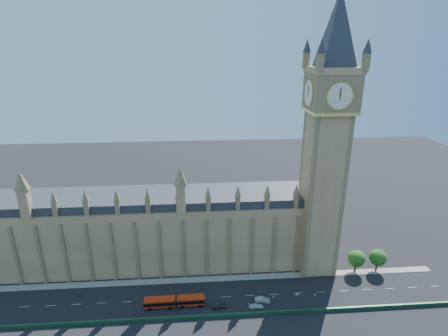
{
  "coord_description": "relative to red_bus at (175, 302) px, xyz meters",
  "views": [
    {
      "loc": [
        -3.62,
        -93.81,
        78.21
      ],
      "look_at": [
        4.1,
        10.0,
        41.44
      ],
      "focal_mm": 28.0,
      "sensor_mm": 36.0,
      "label": 1
    }
  ],
  "objects": [
    {
      "name": "cone_b",
      "position": [
        32.0,
        1.49,
        -1.34
      ],
      "size": [
        0.6,
        0.6,
        0.73
      ],
      "rotation": [
        0.0,
        0.0,
        -0.39
      ],
      "color": "black",
      "rests_on": "ground"
    },
    {
      "name": "car_silver",
      "position": [
        28.07,
        -0.19,
        -0.9
      ],
      "size": [
        5.05,
        2.32,
        1.6
      ],
      "primitive_type": "imported",
      "rotation": [
        0.0,
        0.0,
        1.44
      ],
      "color": "#9EA2A5",
      "rests_on": "ground"
    },
    {
      "name": "car_white",
      "position": [
        25.59,
        -2.77,
        -1.03
      ],
      "size": [
        4.63,
        1.9,
        1.34
      ],
      "primitive_type": "imported",
      "rotation": [
        0.0,
        0.0,
        1.57
      ],
      "color": "silver",
      "rests_on": "ground"
    },
    {
      "name": "elizabeth_tower",
      "position": [
        50.54,
        17.12,
        52.86
      ],
      "size": [
        20.59,
        20.59,
        105.0
      ],
      "color": "#9F784D",
      "rests_on": "ground"
    },
    {
      "name": "red_bus",
      "position": [
        0.0,
        0.0,
        0.0
      ],
      "size": [
        19.0,
        3.3,
        3.22
      ],
      "rotation": [
        0.0,
        0.0,
        0.02
      ],
      "color": "red",
      "rests_on": "ground"
    },
    {
      "name": "cone_d",
      "position": [
        39.65,
        1.8,
        -1.39
      ],
      "size": [
        0.5,
        0.5,
        0.62
      ],
      "rotation": [
        0.0,
        0.0,
        -0.34
      ],
      "color": "black",
      "rests_on": "ground"
    },
    {
      "name": "tree_east_near",
      "position": [
        64.76,
        13.21,
        3.95
      ],
      "size": [
        6.0,
        6.0,
        8.5
      ],
      "color": "#382619",
      "rests_on": "ground"
    },
    {
      "name": "cone_a",
      "position": [
        40.32,
        2.2,
        -1.31
      ],
      "size": [
        0.54,
        0.54,
        0.79
      ],
      "rotation": [
        0.0,
        0.0,
        -0.1
      ],
      "color": "black",
      "rests_on": "ground"
    },
    {
      "name": "bridge_parapet",
      "position": [
        12.54,
        -5.87,
        -1.1
      ],
      "size": [
        160.0,
        0.6,
        1.2
      ],
      "primitive_type": "cube",
      "color": "#1E4C2D",
      "rests_on": "ground"
    },
    {
      "name": "kerb_north",
      "position": [
        12.54,
        12.63,
        -1.62
      ],
      "size": [
        160.0,
        3.0,
        0.16
      ],
      "primitive_type": "cube",
      "color": "gray",
      "rests_on": "ground"
    },
    {
      "name": "car_grey",
      "position": [
        14.07,
        -1.67,
        -0.91
      ],
      "size": [
        4.71,
        2.13,
        1.57
      ],
      "primitive_type": "imported",
      "rotation": [
        0.0,
        0.0,
        1.63
      ],
      "color": "#383C3F",
      "rests_on": "ground"
    },
    {
      "name": "ground",
      "position": [
        12.54,
        3.13,
        -1.7
      ],
      "size": [
        400.0,
        400.0,
        0.0
      ],
      "primitive_type": "plane",
      "color": "black",
      "rests_on": "ground"
    },
    {
      "name": "cone_c",
      "position": [
        45.87,
        1.32,
        -1.31
      ],
      "size": [
        0.6,
        0.6,
        0.78
      ],
      "rotation": [
        0.0,
        0.0,
        0.26
      ],
      "color": "black",
      "rests_on": "ground"
    },
    {
      "name": "tree_east_far",
      "position": [
        72.76,
        13.21,
        3.95
      ],
      "size": [
        6.0,
        6.0,
        8.5
      ],
      "color": "#382619",
      "rests_on": "ground"
    },
    {
      "name": "palace_westminster",
      "position": [
        -12.46,
        25.13,
        12.17
      ],
      "size": [
        120.0,
        20.0,
        28.0
      ],
      "color": "#9F784D",
      "rests_on": "ground"
    }
  ]
}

